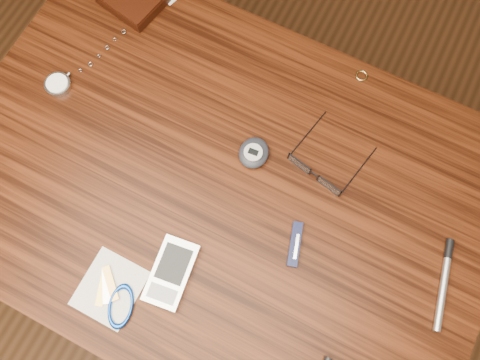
{
  "coord_description": "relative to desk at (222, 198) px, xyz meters",
  "views": [
    {
      "loc": [
        0.14,
        -0.2,
        1.56
      ],
      "look_at": [
        0.03,
        0.02,
        0.76
      ],
      "focal_mm": 35.0,
      "sensor_mm": 36.0,
      "label": 1
    }
  ],
  "objects": [
    {
      "name": "ground",
      "position": [
        0.0,
        0.0,
        -0.65
      ],
      "size": [
        3.8,
        3.8,
        0.0
      ],
      "primitive_type": "plane",
      "color": "#472814",
      "rests_on": "ground"
    },
    {
      "name": "desk",
      "position": [
        0.0,
        0.0,
        0.0
      ],
      "size": [
        1.0,
        0.7,
        0.75
      ],
      "color": "#371608",
      "rests_on": "ground"
    },
    {
      "name": "eyeglasses",
      "position": [
        0.15,
        0.1,
        0.11
      ],
      "size": [
        0.14,
        0.14,
        0.03
      ],
      "color": "black",
      "rests_on": "desk"
    },
    {
      "name": "gold_ring",
      "position": [
        0.14,
        0.32,
        0.1
      ],
      "size": [
        0.03,
        0.03,
        0.0
      ],
      "primitive_type": "torus",
      "rotation": [
        0.0,
        0.0,
        0.28
      ],
      "color": "tan",
      "rests_on": "desk"
    },
    {
      "name": "pocket_watch",
      "position": [
        -0.37,
        0.05,
        0.11
      ],
      "size": [
        0.11,
        0.38,
        0.02
      ],
      "color": "#B5B4B9",
      "rests_on": "desk"
    },
    {
      "name": "pda_phone",
      "position": [
        0.0,
        -0.18,
        0.11
      ],
      "size": [
        0.08,
        0.12,
        0.02
      ],
      "color": "silver",
      "rests_on": "desk"
    },
    {
      "name": "pedometer",
      "position": [
        0.03,
        0.08,
        0.11
      ],
      "size": [
        0.06,
        0.07,
        0.03
      ],
      "color": "#20222B",
      "rests_on": "desk"
    },
    {
      "name": "notepad_keys",
      "position": [
        -0.06,
        -0.26,
        0.11
      ],
      "size": [
        0.12,
        0.11,
        0.01
      ],
      "color": "silver",
      "rests_on": "desk"
    },
    {
      "name": "pocket_knife",
      "position": [
        0.17,
        -0.04,
        0.11
      ],
      "size": [
        0.04,
        0.08,
        0.01
      ],
      "color": "#111538",
      "rests_on": "desk"
    },
    {
      "name": "silver_pen",
      "position": [
        0.42,
        0.03,
        0.11
      ],
      "size": [
        0.04,
        0.16,
        0.01
      ],
      "color": "#ACACB1",
      "rests_on": "desk"
    }
  ]
}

